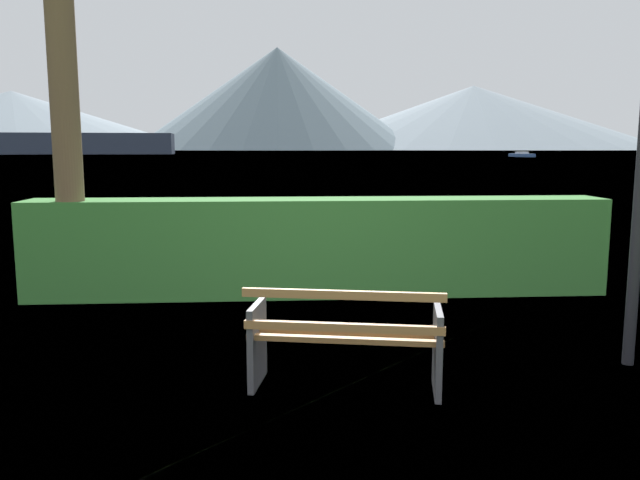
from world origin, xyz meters
TOP-DOWN VIEW (x-y plane):
  - ground_plane at (0.00, 0.00)m, footprint 1400.00×1400.00m
  - water_surface at (0.00, 307.34)m, footprint 620.00×620.00m
  - park_bench at (-0.01, -0.06)m, footprint 1.61×0.85m
  - hedge_row at (0.00, 3.31)m, footprint 7.49×0.74m
  - sailboat_mid at (50.71, 126.10)m, footprint 2.69×8.43m
  - distant_hills at (8.85, 581.35)m, footprint 754.55×374.25m

SIDE VIEW (x-z plane):
  - ground_plane at x=0.00m, z-range 0.00..0.00m
  - water_surface at x=0.00m, z-range 0.00..0.00m
  - sailboat_mid at x=50.71m, z-range -0.14..0.97m
  - park_bench at x=-0.01m, z-range -0.01..0.85m
  - hedge_row at x=0.00m, z-range 0.00..1.26m
  - distant_hills at x=8.85m, z-range -10.85..76.85m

